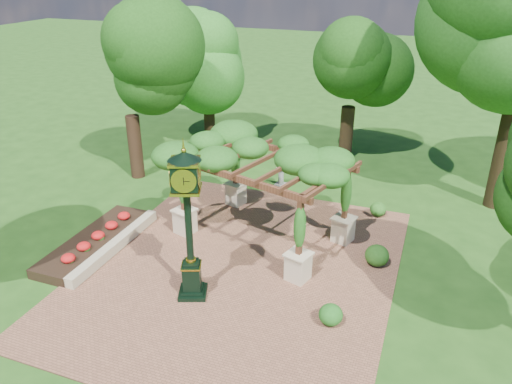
% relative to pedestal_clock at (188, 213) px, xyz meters
% --- Properties ---
extents(ground, '(120.00, 120.00, 0.00)m').
position_rel_pedestal_clock_xyz_m(ground, '(0.83, 0.85, -2.88)').
color(ground, '#1E4714').
rests_on(ground, ground).
extents(brick_plaza, '(10.00, 12.00, 0.04)m').
position_rel_pedestal_clock_xyz_m(brick_plaza, '(0.83, 1.85, -2.86)').
color(brick_plaza, brown).
rests_on(brick_plaza, ground).
extents(border_wall, '(0.35, 5.00, 0.40)m').
position_rel_pedestal_clock_xyz_m(border_wall, '(-3.77, 1.35, -2.68)').
color(border_wall, '#C6B793').
rests_on(border_wall, ground).
extents(flower_bed, '(1.50, 5.00, 0.36)m').
position_rel_pedestal_clock_xyz_m(flower_bed, '(-4.67, 1.35, -2.70)').
color(flower_bed, red).
rests_on(flower_bed, ground).
extents(pedestal_clock, '(1.23, 1.23, 4.81)m').
position_rel_pedestal_clock_xyz_m(pedestal_clock, '(0.00, 0.00, 0.00)').
color(pedestal_clock, black).
rests_on(pedestal_clock, brick_plaza).
extents(pergola, '(6.66, 5.16, 3.69)m').
position_rel_pedestal_clock_xyz_m(pergola, '(0.82, 4.10, 0.15)').
color(pergola, beige).
rests_on(pergola, brick_plaza).
extents(sundial, '(0.51, 0.51, 0.88)m').
position_rel_pedestal_clock_xyz_m(sundial, '(-0.00, 8.79, -2.49)').
color(sundial, '#97968F').
rests_on(sundial, ground).
extents(shrub_front, '(0.88, 0.88, 0.62)m').
position_rel_pedestal_clock_xyz_m(shrub_front, '(4.29, 0.15, -2.53)').
color(shrub_front, '#1D5718').
rests_on(shrub_front, brick_plaza).
extents(shrub_mid, '(1.06, 1.06, 0.73)m').
position_rel_pedestal_clock_xyz_m(shrub_mid, '(5.07, 3.66, -2.47)').
color(shrub_mid, '#1F4814').
rests_on(shrub_mid, brick_plaza).
extents(shrub_back, '(0.66, 0.66, 0.58)m').
position_rel_pedestal_clock_xyz_m(shrub_back, '(4.60, 7.27, -2.55)').
color(shrub_back, '#265A1A').
rests_on(shrub_back, brick_plaza).
extents(tree_west_near, '(4.08, 4.08, 7.71)m').
position_rel_pedestal_clock_xyz_m(tree_west_near, '(-6.73, 7.40, 2.42)').
color(tree_west_near, '#352115').
rests_on(tree_west_near, ground).
extents(tree_west_far, '(4.18, 4.18, 6.43)m').
position_rel_pedestal_clock_xyz_m(tree_west_far, '(-5.60, 13.05, 1.54)').
color(tree_west_far, black).
rests_on(tree_west_far, ground).
extents(tree_north, '(3.80, 3.80, 7.00)m').
position_rel_pedestal_clock_xyz_m(tree_north, '(2.02, 13.36, 1.91)').
color(tree_north, '#342314').
rests_on(tree_north, ground).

